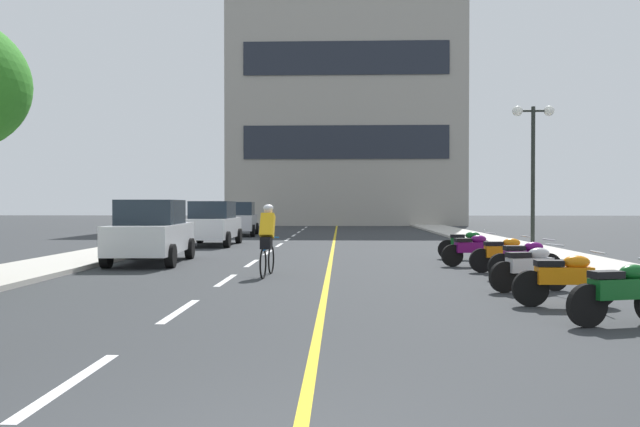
{
  "coord_description": "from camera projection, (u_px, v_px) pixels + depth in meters",
  "views": [
    {
      "loc": [
        0.55,
        -3.76,
        1.69
      ],
      "look_at": [
        -0.24,
        20.13,
        1.34
      ],
      "focal_mm": 34.99,
      "sensor_mm": 36.0,
      "label": 1
    }
  ],
  "objects": [
    {
      "name": "ground_plane",
      "position": [
        327.0,
        247.0,
        24.79
      ],
      "size": [
        140.0,
        140.0,
        0.0
      ],
      "primitive_type": "plane",
      "color": "#2D3033"
    },
    {
      "name": "curb_left",
      "position": [
        169.0,
        241.0,
        28.02
      ],
      "size": [
        2.4,
        72.0,
        0.12
      ],
      "primitive_type": "cube",
      "color": "#B7B2A8",
      "rests_on": "ground"
    },
    {
      "name": "curb_right",
      "position": [
        491.0,
        241.0,
        27.54
      ],
      "size": [
        2.4,
        72.0,
        0.12
      ],
      "primitive_type": "cube",
      "color": "#B7B2A8",
      "rests_on": "ground"
    },
    {
      "name": "lane_dash_0",
      "position": [
        70.0,
        383.0,
        5.87
      ],
      "size": [
        0.14,
        2.2,
        0.01
      ],
      "primitive_type": "cube",
      "color": "silver",
      "rests_on": "ground"
    },
    {
      "name": "lane_dash_1",
      "position": [
        180.0,
        311.0,
        9.86
      ],
      "size": [
        0.14,
        2.2,
        0.01
      ],
      "primitive_type": "cube",
      "color": "silver",
      "rests_on": "ground"
    },
    {
      "name": "lane_dash_2",
      "position": [
        226.0,
        280.0,
        13.86
      ],
      "size": [
        0.14,
        2.2,
        0.01
      ],
      "primitive_type": "cube",
      "color": "silver",
      "rests_on": "ground"
    },
    {
      "name": "lane_dash_3",
      "position": [
        252.0,
        263.0,
        17.86
      ],
      "size": [
        0.14,
        2.2,
        0.01
      ],
      "primitive_type": "cube",
      "color": "silver",
      "rests_on": "ground"
    },
    {
      "name": "lane_dash_4",
      "position": [
        268.0,
        252.0,
        21.85
      ],
      "size": [
        0.14,
        2.2,
        0.01
      ],
      "primitive_type": "cube",
      "color": "silver",
      "rests_on": "ground"
    },
    {
      "name": "lane_dash_5",
      "position": [
        279.0,
        245.0,
        25.85
      ],
      "size": [
        0.14,
        2.2,
        0.01
      ],
      "primitive_type": "cube",
      "color": "silver",
      "rests_on": "ground"
    },
    {
      "name": "lane_dash_6",
      "position": [
        287.0,
        240.0,
        29.85
      ],
      "size": [
        0.14,
        2.2,
        0.01
      ],
      "primitive_type": "cube",
      "color": "silver",
      "rests_on": "ground"
    },
    {
      "name": "lane_dash_7",
      "position": [
        294.0,
        235.0,
        33.85
      ],
      "size": [
        0.14,
        2.2,
        0.01
      ],
      "primitive_type": "cube",
      "color": "silver",
      "rests_on": "ground"
    },
    {
      "name": "lane_dash_8",
      "position": [
        299.0,
        232.0,
        37.84
      ],
      "size": [
        0.14,
        2.2,
        0.01
      ],
      "primitive_type": "cube",
      "color": "silver",
      "rests_on": "ground"
    },
    {
      "name": "lane_dash_9",
      "position": [
        303.0,
        229.0,
        41.84
      ],
      "size": [
        0.14,
        2.2,
        0.01
      ],
      "primitive_type": "cube",
      "color": "silver",
      "rests_on": "ground"
    },
    {
      "name": "lane_dash_10",
      "position": [
        306.0,
        227.0,
        45.84
      ],
      "size": [
        0.14,
        2.2,
        0.01
      ],
      "primitive_type": "cube",
      "color": "silver",
      "rests_on": "ground"
    },
    {
      "name": "lane_dash_11",
      "position": [
        309.0,
        225.0,
        49.84
      ],
      "size": [
        0.14,
        2.2,
        0.01
      ],
      "primitive_type": "cube",
      "color": "silver",
      "rests_on": "ground"
    },
    {
      "name": "centre_line_yellow",
      "position": [
        334.0,
        242.0,
        27.78
      ],
      "size": [
        0.12,
        66.0,
        0.01
      ],
      "primitive_type": "cube",
      "color": "gold",
      "rests_on": "ground"
    },
    {
      "name": "office_building",
      "position": [
        345.0,
        97.0,
        53.45
      ],
      "size": [
        19.12,
        9.87,
        21.85
      ],
      "color": "#9E998E",
      "rests_on": "ground"
    },
    {
      "name": "street_lamp_mid",
      "position": [
        533.0,
        144.0,
        21.91
      ],
      "size": [
        1.46,
        0.36,
        5.04
      ],
      "color": "black",
      "rests_on": "curb_right"
    },
    {
      "name": "parked_car_near",
      "position": [
        151.0,
        231.0,
        17.91
      ],
      "size": [
        2.13,
        4.3,
        1.82
      ],
      "color": "black",
      "rests_on": "ground"
    },
    {
      "name": "parked_car_mid",
      "position": [
        213.0,
        223.0,
        25.69
      ],
      "size": [
        1.92,
        4.2,
        1.82
      ],
      "color": "black",
      "rests_on": "ground"
    },
    {
      "name": "parked_car_far",
      "position": [
        239.0,
        219.0,
        33.73
      ],
      "size": [
        2.14,
        4.3,
        1.82
      ],
      "color": "black",
      "rests_on": "ground"
    },
    {
      "name": "motorcycle_1",
      "position": [
        622.0,
        292.0,
        8.67
      ],
      "size": [
        1.66,
        0.73,
        0.92
      ],
      "color": "black",
      "rests_on": "ground"
    },
    {
      "name": "motorcycle_2",
      "position": [
        565.0,
        278.0,
        10.26
      ],
      "size": [
        1.7,
        0.6,
        0.92
      ],
      "color": "black",
      "rests_on": "ground"
    },
    {
      "name": "motorcycle_3",
      "position": [
        530.0,
        267.0,
        12.03
      ],
      "size": [
        1.66,
        0.72,
        0.92
      ],
      "color": "black",
      "rests_on": "ground"
    },
    {
      "name": "motorcycle_4",
      "position": [
        525.0,
        259.0,
        13.89
      ],
      "size": [
        1.7,
        0.6,
        0.92
      ],
      "color": "black",
      "rests_on": "ground"
    },
    {
      "name": "motorcycle_5",
      "position": [
        504.0,
        254.0,
        15.41
      ],
      "size": [
        1.7,
        0.6,
        0.92
      ],
      "color": "black",
      "rests_on": "ground"
    },
    {
      "name": "motorcycle_6",
      "position": [
        472.0,
        249.0,
        16.97
      ],
      "size": [
        1.69,
        0.63,
        0.92
      ],
      "color": "black",
      "rests_on": "ground"
    },
    {
      "name": "motorcycle_7",
      "position": [
        466.0,
        244.0,
        19.05
      ],
      "size": [
        1.68,
        0.65,
        0.92
      ],
      "color": "black",
      "rests_on": "ground"
    },
    {
      "name": "cyclist_rider",
      "position": [
        267.0,
        238.0,
        14.68
      ],
      "size": [
        0.42,
        1.77,
        1.71
      ],
      "color": "black",
      "rests_on": "ground"
    }
  ]
}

